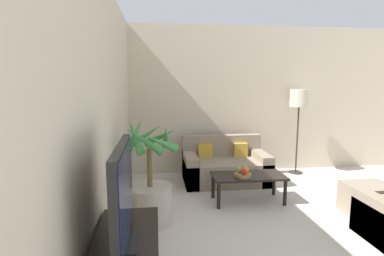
{
  "coord_description": "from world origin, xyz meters",
  "views": [
    {
      "loc": [
        -2.76,
        0.33,
        1.67
      ],
      "look_at": [
        -2.22,
        4.73,
        1.0
      ],
      "focal_mm": 28.0,
      "sensor_mm": 36.0,
      "label": 1
    }
  ],
  "objects_px": {
    "television": "(123,197)",
    "apple_red": "(244,172)",
    "apple_green": "(239,170)",
    "ottoman": "(368,199)",
    "sofa_loveseat": "(225,167)",
    "coffee_table": "(248,178)",
    "fruit_bowl": "(243,175)",
    "orange_fruit": "(246,170)",
    "floor_lamp": "(299,102)",
    "potted_palm": "(150,190)"
  },
  "relations": [
    {
      "from": "television",
      "to": "apple_red",
      "type": "relative_size",
      "value": 10.41
    },
    {
      "from": "apple_green",
      "to": "ottoman",
      "type": "bearing_deg",
      "value": -20.06
    },
    {
      "from": "apple_green",
      "to": "apple_red",
      "type": "bearing_deg",
      "value": -71.94
    },
    {
      "from": "ottoman",
      "to": "sofa_loveseat",
      "type": "bearing_deg",
      "value": 135.65
    },
    {
      "from": "television",
      "to": "apple_red",
      "type": "height_order",
      "value": "television"
    },
    {
      "from": "coffee_table",
      "to": "apple_red",
      "type": "distance_m",
      "value": 0.21
    },
    {
      "from": "television",
      "to": "fruit_bowl",
      "type": "height_order",
      "value": "television"
    },
    {
      "from": "television",
      "to": "orange_fruit",
      "type": "distance_m",
      "value": 2.51
    },
    {
      "from": "apple_red",
      "to": "floor_lamp",
      "type": "bearing_deg",
      "value": 43.62
    },
    {
      "from": "coffee_table",
      "to": "fruit_bowl",
      "type": "height_order",
      "value": "fruit_bowl"
    },
    {
      "from": "floor_lamp",
      "to": "orange_fruit",
      "type": "height_order",
      "value": "floor_lamp"
    },
    {
      "from": "television",
      "to": "orange_fruit",
      "type": "height_order",
      "value": "television"
    },
    {
      "from": "potted_palm",
      "to": "apple_red",
      "type": "height_order",
      "value": "potted_palm"
    },
    {
      "from": "television",
      "to": "sofa_loveseat",
      "type": "distance_m",
      "value": 3.33
    },
    {
      "from": "potted_palm",
      "to": "sofa_loveseat",
      "type": "bearing_deg",
      "value": 48.64
    },
    {
      "from": "potted_palm",
      "to": "fruit_bowl",
      "type": "distance_m",
      "value": 1.33
    },
    {
      "from": "apple_green",
      "to": "ottoman",
      "type": "xyz_separation_m",
      "value": [
        1.54,
        -0.56,
        -0.28
      ]
    },
    {
      "from": "sofa_loveseat",
      "to": "floor_lamp",
      "type": "relative_size",
      "value": 0.9
    },
    {
      "from": "sofa_loveseat",
      "to": "orange_fruit",
      "type": "bearing_deg",
      "value": -85.54
    },
    {
      "from": "apple_red",
      "to": "apple_green",
      "type": "relative_size",
      "value": 1.0
    },
    {
      "from": "fruit_bowl",
      "to": "coffee_table",
      "type": "bearing_deg",
      "value": 35.68
    },
    {
      "from": "fruit_bowl",
      "to": "apple_red",
      "type": "height_order",
      "value": "apple_red"
    },
    {
      "from": "apple_red",
      "to": "apple_green",
      "type": "height_order",
      "value": "same"
    },
    {
      "from": "orange_fruit",
      "to": "apple_red",
      "type": "bearing_deg",
      "value": -121.85
    },
    {
      "from": "potted_palm",
      "to": "sofa_loveseat",
      "type": "xyz_separation_m",
      "value": [
        1.24,
        1.41,
        -0.15
      ]
    },
    {
      "from": "television",
      "to": "apple_red",
      "type": "xyz_separation_m",
      "value": [
        1.4,
        1.91,
        -0.46
      ]
    },
    {
      "from": "sofa_loveseat",
      "to": "fruit_bowl",
      "type": "distance_m",
      "value": 1.0
    },
    {
      "from": "apple_red",
      "to": "apple_green",
      "type": "bearing_deg",
      "value": 108.06
    },
    {
      "from": "coffee_table",
      "to": "apple_green",
      "type": "relative_size",
      "value": 12.55
    },
    {
      "from": "apple_green",
      "to": "sofa_loveseat",
      "type": "bearing_deg",
      "value": 89.1
    },
    {
      "from": "sofa_loveseat",
      "to": "floor_lamp",
      "type": "xyz_separation_m",
      "value": [
        1.43,
        0.3,
        1.07
      ]
    },
    {
      "from": "orange_fruit",
      "to": "coffee_table",
      "type": "bearing_deg",
      "value": 39.64
    },
    {
      "from": "sofa_loveseat",
      "to": "ottoman",
      "type": "xyz_separation_m",
      "value": [
        1.53,
        -1.49,
        -0.06
      ]
    },
    {
      "from": "sofa_loveseat",
      "to": "floor_lamp",
      "type": "height_order",
      "value": "floor_lamp"
    },
    {
      "from": "floor_lamp",
      "to": "fruit_bowl",
      "type": "height_order",
      "value": "floor_lamp"
    },
    {
      "from": "sofa_loveseat",
      "to": "orange_fruit",
      "type": "height_order",
      "value": "sofa_loveseat"
    },
    {
      "from": "sofa_loveseat",
      "to": "apple_green",
      "type": "distance_m",
      "value": 0.96
    },
    {
      "from": "orange_fruit",
      "to": "apple_green",
      "type": "bearing_deg",
      "value": 165.47
    },
    {
      "from": "floor_lamp",
      "to": "orange_fruit",
      "type": "relative_size",
      "value": 18.31
    },
    {
      "from": "television",
      "to": "potted_palm",
      "type": "xyz_separation_m",
      "value": [
        0.14,
        1.54,
        -0.53
      ]
    },
    {
      "from": "floor_lamp",
      "to": "coffee_table",
      "type": "relative_size",
      "value": 1.53
    },
    {
      "from": "apple_red",
      "to": "potted_palm",
      "type": "bearing_deg",
      "value": -163.75
    },
    {
      "from": "potted_palm",
      "to": "ottoman",
      "type": "bearing_deg",
      "value": -1.8
    },
    {
      "from": "potted_palm",
      "to": "sofa_loveseat",
      "type": "distance_m",
      "value": 1.88
    },
    {
      "from": "apple_red",
      "to": "ottoman",
      "type": "height_order",
      "value": "apple_red"
    },
    {
      "from": "television",
      "to": "potted_palm",
      "type": "distance_m",
      "value": 1.64
    },
    {
      "from": "orange_fruit",
      "to": "sofa_loveseat",
      "type": "bearing_deg",
      "value": 94.46
    },
    {
      "from": "apple_red",
      "to": "fruit_bowl",
      "type": "bearing_deg",
      "value": 87.0
    },
    {
      "from": "floor_lamp",
      "to": "apple_red",
      "type": "height_order",
      "value": "floor_lamp"
    },
    {
      "from": "floor_lamp",
      "to": "coffee_table",
      "type": "bearing_deg",
      "value": -137.06
    }
  ]
}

